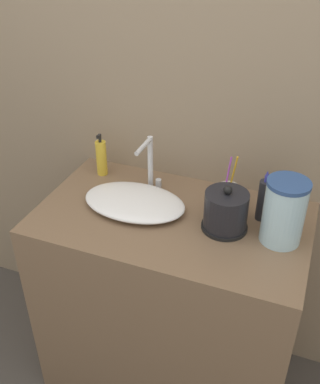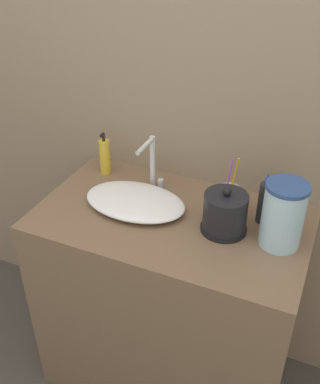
# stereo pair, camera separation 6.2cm
# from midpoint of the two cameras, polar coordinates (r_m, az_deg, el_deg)

# --- Properties ---
(wall_back) EXTENTS (6.00, 0.04, 2.60)m
(wall_back) POSITION_cam_midpoint_polar(r_m,az_deg,el_deg) (1.77, 4.19, 12.79)
(wall_back) COLOR gray
(wall_back) RESTS_ON ground_plane
(vanity_counter) EXTENTS (1.03, 0.59, 0.91)m
(vanity_counter) POSITION_cam_midpoint_polar(r_m,az_deg,el_deg) (2.00, 0.36, -13.79)
(vanity_counter) COLOR brown
(vanity_counter) RESTS_ON ground_plane
(sink_basin) EXTENTS (0.40, 0.26, 0.05)m
(sink_basin) POSITION_cam_midpoint_polar(r_m,az_deg,el_deg) (1.73, -4.30, -1.26)
(sink_basin) COLOR white
(sink_basin) RESTS_ON vanity_counter
(faucet) EXTENTS (0.06, 0.14, 0.23)m
(faucet) POSITION_cam_midpoint_polar(r_m,az_deg,el_deg) (1.79, -2.30, 3.89)
(faucet) COLOR silver
(faucet) RESTS_ON vanity_counter
(electric_kettle) EXTENTS (0.17, 0.17, 0.18)m
(electric_kettle) POSITION_cam_midpoint_polar(r_m,az_deg,el_deg) (1.61, 7.23, -2.59)
(electric_kettle) COLOR black
(electric_kettle) RESTS_ON vanity_counter
(toothbrush_cup) EXTENTS (0.08, 0.08, 0.22)m
(toothbrush_cup) POSITION_cam_midpoint_polar(r_m,az_deg,el_deg) (1.75, 7.61, -0.36)
(toothbrush_cup) COLOR #B7B2A8
(toothbrush_cup) RESTS_ON vanity_counter
(lotion_bottle) EXTENTS (0.05, 0.05, 0.19)m
(lotion_bottle) POSITION_cam_midpoint_polar(r_m,az_deg,el_deg) (1.94, -8.37, 4.33)
(lotion_bottle) COLOR gold
(lotion_bottle) RESTS_ON vanity_counter
(shampoo_bottle) EXTENTS (0.05, 0.05, 0.21)m
(shampoo_bottle) POSITION_cam_midpoint_polar(r_m,az_deg,el_deg) (1.67, 11.99, -0.94)
(shampoo_bottle) COLOR #28282D
(shampoo_bottle) RESTS_ON vanity_counter
(water_pitcher) EXTENTS (0.14, 0.14, 0.24)m
(water_pitcher) POSITION_cam_midpoint_polar(r_m,az_deg,el_deg) (1.56, 14.37, -2.44)
(water_pitcher) COLOR #B2DBEA
(water_pitcher) RESTS_ON vanity_counter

